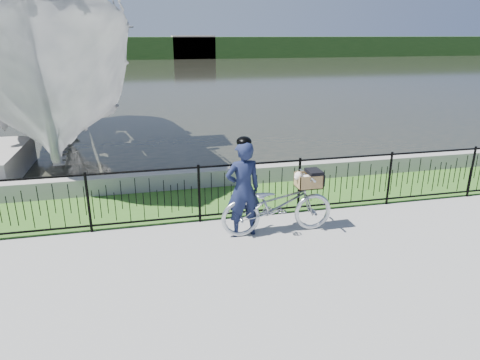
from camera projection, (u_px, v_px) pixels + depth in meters
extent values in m
plane|color=gray|center=(274.00, 255.00, 7.00)|extent=(120.00, 120.00, 0.00)
cube|color=#33611E|center=(239.00, 199.00, 9.40)|extent=(60.00, 2.00, 0.01)
plane|color=black|center=(162.00, 75.00, 37.42)|extent=(120.00, 120.00, 0.00)
cube|color=gray|center=(230.00, 176.00, 10.26)|extent=(60.00, 0.30, 0.40)
cube|color=#24461A|center=(151.00, 48.00, 61.82)|extent=(120.00, 6.00, 3.00)
cube|color=#A79786|center=(11.00, 45.00, 55.98)|extent=(8.00, 4.00, 4.00)
cube|color=#A79786|center=(193.00, 47.00, 61.68)|extent=(6.00, 3.00, 3.20)
imported|color=#B2B8BF|center=(277.00, 205.00, 7.66)|extent=(2.05, 0.72, 1.08)
cube|color=black|center=(308.00, 187.00, 7.68)|extent=(0.38, 0.18, 0.02)
cube|color=olive|center=(308.00, 187.00, 7.68)|extent=(0.44, 0.33, 0.01)
cube|color=olive|center=(305.00, 178.00, 7.79)|extent=(0.44, 0.01, 0.25)
cube|color=olive|center=(312.00, 183.00, 7.49)|extent=(0.44, 0.01, 0.25)
cube|color=olive|center=(320.00, 179.00, 7.69)|extent=(0.02, 0.33, 0.25)
cube|color=olive|center=(297.00, 181.00, 7.60)|extent=(0.01, 0.33, 0.25)
cube|color=black|center=(314.00, 172.00, 7.61)|extent=(0.24, 0.35, 0.06)
cube|color=black|center=(321.00, 178.00, 7.68)|extent=(0.02, 0.35, 0.20)
ellipsoid|color=silver|center=(307.00, 180.00, 7.64)|extent=(0.31, 0.22, 0.20)
sphere|color=silver|center=(299.00, 176.00, 7.55)|extent=(0.15, 0.15, 0.15)
sphere|color=silver|center=(296.00, 178.00, 7.53)|extent=(0.07, 0.07, 0.07)
sphere|color=black|center=(295.00, 179.00, 7.51)|extent=(0.02, 0.02, 0.02)
cone|color=olive|center=(298.00, 172.00, 7.58)|extent=(0.06, 0.08, 0.08)
cone|color=olive|center=(301.00, 173.00, 7.49)|extent=(0.06, 0.08, 0.08)
imported|color=#141B39|center=(243.00, 189.00, 7.47)|extent=(0.67, 0.48, 1.73)
ellipsoid|color=black|center=(243.00, 142.00, 7.20)|extent=(0.26, 0.29, 0.18)
imported|color=#B7B7B6|center=(58.00, 78.00, 12.52)|extent=(5.66, 11.88, 4.42)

